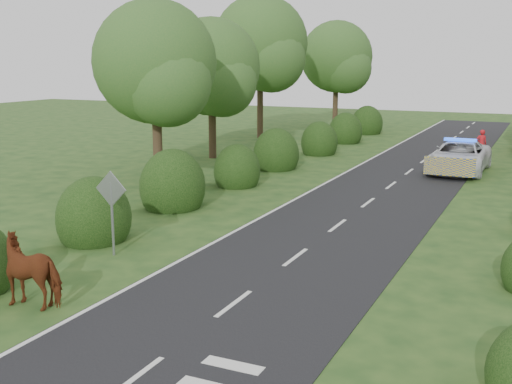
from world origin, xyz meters
The scene contains 12 objects.
ground centered at (0.00, 0.00, 0.00)m, with size 120.00×120.00×0.00m, color #204319.
road centered at (0.00, 15.00, 0.01)m, with size 6.00×70.00×0.02m, color black.
road_markings centered at (-1.60, 12.93, 0.03)m, with size 4.96×70.00×0.01m.
hedgerow_left centered at (-6.51, 11.69, 0.75)m, with size 2.75×50.41×3.00m.
tree_left_a centered at (-9.75, 11.86, 5.34)m, with size 5.74×5.60×8.38m.
tree_left_b centered at (-11.25, 19.86, 5.04)m, with size 5.74×5.60×8.07m.
tree_left_c centered at (-12.70, 29.83, 6.53)m, with size 6.97×6.80×10.22m.
tree_left_d centered at (-10.23, 39.85, 5.64)m, with size 6.15×6.00×8.89m.
road_sign centered at (-5.00, 2.00, 1.65)m, with size 1.06×0.08×2.53m.
cow centered at (-4.31, -1.89, 0.71)m, with size 1.06×2.00×1.42m, color #561E15.
police_van centered at (2.30, 21.01, 0.80)m, with size 2.76×5.84×1.74m.
pedestrian_red centered at (2.79, 26.66, 0.83)m, with size 0.60×0.40×1.66m, color red.
Camera 1 is at (6.51, -12.78, 5.71)m, focal length 45.00 mm.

